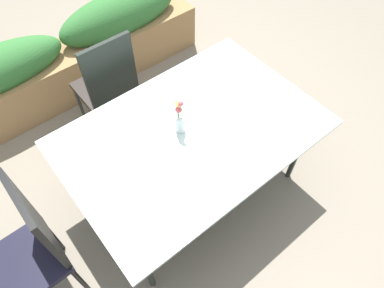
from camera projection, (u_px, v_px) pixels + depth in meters
name	position (u px, v px, depth m)	size (l,w,h in m)	color
ground_plane	(189.00, 189.00, 2.72)	(12.00, 12.00, 0.00)	#756B5B
dining_table	(192.00, 135.00, 2.19)	(1.59, 1.08, 0.70)	#B2C6C1
chair_end_left	(31.00, 248.00, 1.86)	(0.41, 0.41, 1.03)	black
chair_far_side	(108.00, 84.00, 2.64)	(0.41, 0.41, 0.98)	black
flower_vase	(180.00, 119.00, 2.08)	(0.06, 0.06, 0.27)	silver
planter_box	(68.00, 58.00, 3.09)	(2.59, 0.41, 0.76)	olive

